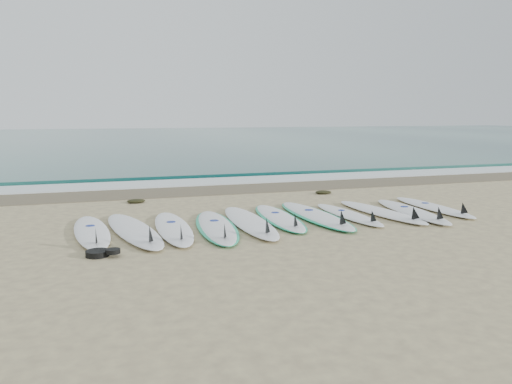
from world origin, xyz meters
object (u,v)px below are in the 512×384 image
object	(u,v)px
surfboard_0	(92,232)
leash_coil	(101,253)
surfboard_10	(435,207)
surfboard_5	(280,218)

from	to	relation	value
surfboard_0	leash_coil	bearing A→B (deg)	-89.01
surfboard_10	surfboard_5	bearing A→B (deg)	-179.80
surfboard_0	surfboard_10	size ratio (longest dim) A/B	1.05
surfboard_0	leash_coil	world-z (taller)	surfboard_0
surfboard_5	surfboard_10	xyz separation A→B (m)	(3.35, -0.02, 0.01)
surfboard_5	surfboard_10	bearing A→B (deg)	3.41
leash_coil	surfboard_5	bearing A→B (deg)	24.74
surfboard_0	leash_coil	distance (m)	1.31
leash_coil	surfboard_0	bearing A→B (deg)	95.33
surfboard_0	surfboard_5	distance (m)	3.27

